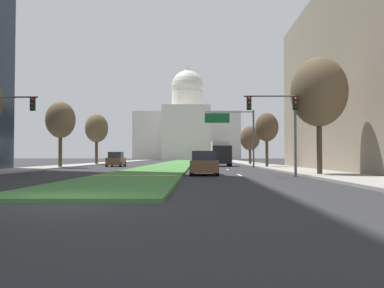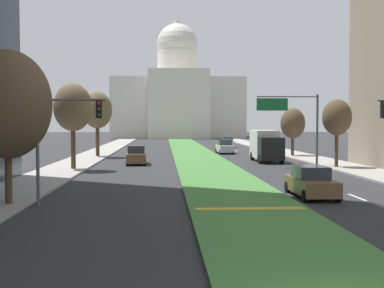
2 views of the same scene
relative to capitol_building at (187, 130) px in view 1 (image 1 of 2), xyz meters
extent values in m
plane|color=#2B2B2D|center=(0.00, -61.93, -10.27)|extent=(276.42, 276.42, 0.00)
cube|color=#427A38|center=(0.00, -68.21, -10.20)|extent=(5.41, 113.08, 0.14)
cube|color=gold|center=(0.00, -112.59, -10.11)|extent=(4.87, 0.50, 0.04)
cube|color=silver|center=(6.47, -108.59, -10.26)|extent=(0.16, 2.40, 0.01)
cube|color=silver|center=(6.47, -97.71, -10.26)|extent=(0.16, 2.40, 0.01)
cube|color=silver|center=(6.47, -86.82, -10.26)|extent=(0.16, 2.40, 0.01)
cube|color=silver|center=(6.47, -78.00, -10.26)|extent=(0.16, 2.40, 0.01)
cube|color=silver|center=(6.47, -64.83, -10.26)|extent=(0.16, 2.40, 0.01)
cube|color=#9E9991|center=(-12.24, -74.49, -10.19)|extent=(4.00, 113.08, 0.15)
cube|color=#9E9991|center=(12.24, -74.49, -10.19)|extent=(4.00, 113.08, 0.15)
cube|color=silver|center=(0.00, 0.89, -2.38)|extent=(34.84, 21.32, 15.79)
cube|color=silver|center=(0.00, -11.77, -1.59)|extent=(15.33, 4.00, 17.36)
cylinder|color=silver|center=(0.00, 0.89, 9.40)|extent=(10.81, 10.81, 7.76)
sphere|color=silver|center=(0.00, 0.89, 15.22)|extent=(11.10, 11.10, 11.10)
cylinder|color=silver|center=(0.00, 0.89, 20.22)|extent=(1.80, 1.80, 3.00)
cylinder|color=#515456|center=(-8.14, -110.60, -5.22)|extent=(3.20, 0.10, 0.10)
cube|color=black|center=(-6.86, -110.60, -5.67)|extent=(0.28, 0.24, 0.84)
sphere|color=red|center=(-6.86, -110.74, -5.39)|extent=(0.18, 0.18, 0.18)
sphere|color=#4C380F|center=(-6.86, -110.74, -5.67)|extent=(0.18, 0.18, 0.18)
sphere|color=#0F4219|center=(-6.86, -110.74, -5.95)|extent=(0.18, 0.18, 0.18)
cylinder|color=#515456|center=(9.74, -110.77, -7.67)|extent=(0.16, 0.16, 5.20)
cube|color=black|center=(9.74, -110.77, -5.67)|extent=(0.28, 0.24, 0.84)
sphere|color=red|center=(9.74, -110.91, -5.39)|extent=(0.18, 0.18, 0.18)
sphere|color=#4C380F|center=(9.74, -110.91, -5.67)|extent=(0.18, 0.18, 0.18)
sphere|color=#0F4219|center=(9.74, -110.91, -5.95)|extent=(0.18, 0.18, 0.18)
cylinder|color=#515456|center=(8.14, -110.77, -5.22)|extent=(3.20, 0.10, 0.10)
cube|color=black|center=(6.86, -110.77, -5.67)|extent=(0.28, 0.24, 0.84)
sphere|color=red|center=(6.86, -110.91, -5.39)|extent=(0.18, 0.18, 0.18)
sphere|color=#4C380F|center=(6.86, -110.91, -5.67)|extent=(0.18, 0.18, 0.18)
sphere|color=#0F4219|center=(6.86, -110.91, -5.95)|extent=(0.18, 0.18, 0.18)
cylinder|color=#515456|center=(9.94, -90.84, -7.02)|extent=(0.20, 0.20, 6.50)
cylinder|color=#515456|center=(7.20, -90.84, -3.97)|extent=(5.48, 0.12, 0.12)
cube|color=#146033|center=(5.83, -90.89, -4.67)|extent=(2.80, 0.08, 1.10)
cylinder|color=#4C3823|center=(11.48, -109.94, -8.11)|extent=(0.34, 0.34, 4.32)
ellipsoid|color=brown|center=(11.48, -109.94, -4.82)|extent=(3.60, 3.60, 4.50)
cylinder|color=#4C3823|center=(-11.33, -92.81, -8.14)|extent=(0.38, 0.38, 4.26)
ellipsoid|color=brown|center=(-11.33, -92.81, -5.01)|extent=(3.19, 3.19, 3.98)
cylinder|color=#4C3823|center=(11.17, -92.40, -8.44)|extent=(0.31, 0.31, 3.66)
ellipsoid|color=brown|center=(11.17, -92.40, -5.82)|extent=(2.51, 2.51, 3.13)
cylinder|color=#4C3823|center=(-11.40, -77.26, -8.08)|extent=(0.43, 0.43, 4.37)
ellipsoid|color=brown|center=(-11.40, -77.26, -4.84)|extent=(3.38, 3.38, 4.22)
cylinder|color=#4C3823|center=(11.33, -77.30, -8.76)|extent=(0.36, 0.36, 3.02)
ellipsoid|color=brown|center=(11.33, -77.30, -6.35)|extent=(2.88, 2.88, 3.60)
cube|color=brown|center=(4.06, -108.36, -9.66)|extent=(1.84, 4.40, 0.78)
cube|color=#282D38|center=(4.06, -108.18, -8.94)|extent=(1.61, 2.11, 0.64)
cylinder|color=black|center=(4.89, -110.11, -9.95)|extent=(0.22, 0.64, 0.64)
cylinder|color=black|center=(3.22, -110.11, -9.95)|extent=(0.22, 0.64, 0.64)
cylinder|color=black|center=(4.90, -106.61, -9.95)|extent=(0.22, 0.64, 0.64)
cylinder|color=black|center=(3.23, -106.61, -9.95)|extent=(0.22, 0.64, 0.64)
cube|color=brown|center=(-6.43, -87.03, -9.61)|extent=(1.99, 4.71, 0.87)
cube|color=#282D38|center=(-6.42, -87.21, -8.83)|extent=(1.67, 2.29, 0.71)
cylinder|color=black|center=(-7.33, -85.20, -9.95)|extent=(0.25, 0.65, 0.64)
cylinder|color=black|center=(-5.70, -85.13, -9.95)|extent=(0.25, 0.65, 0.64)
cylinder|color=black|center=(-7.16, -88.93, -9.95)|extent=(0.25, 0.65, 0.64)
cylinder|color=black|center=(-5.53, -88.86, -9.95)|extent=(0.25, 0.65, 0.64)
cube|color=#BCBCC1|center=(4.06, -71.37, -9.61)|extent=(1.97, 4.38, 0.88)
cube|color=#282D38|center=(4.05, -71.20, -8.81)|extent=(1.67, 2.13, 0.72)
cylinder|color=black|center=(4.95, -73.05, -9.95)|extent=(0.24, 0.65, 0.64)
cylinder|color=black|center=(3.30, -73.11, -9.95)|extent=(0.24, 0.65, 0.64)
cylinder|color=black|center=(4.83, -69.64, -9.95)|extent=(0.24, 0.65, 0.64)
cylinder|color=black|center=(3.17, -69.70, -9.95)|extent=(0.24, 0.65, 0.64)
cube|color=silver|center=(6.65, -54.16, -9.65)|extent=(1.84, 4.36, 0.79)
cube|color=#282D38|center=(6.65, -53.99, -8.94)|extent=(1.62, 2.09, 0.65)
cylinder|color=black|center=(7.49, -55.89, -9.95)|extent=(0.22, 0.64, 0.64)
cylinder|color=black|center=(5.81, -55.89, -9.95)|extent=(0.22, 0.64, 0.64)
cylinder|color=black|center=(7.49, -52.44, -9.95)|extent=(0.22, 0.64, 0.64)
cylinder|color=black|center=(5.82, -52.43, -9.95)|extent=(0.22, 0.64, 0.64)
cube|color=black|center=(6.60, -87.07, -8.82)|extent=(2.30, 2.00, 2.20)
cube|color=silver|center=(6.60, -83.87, -8.47)|extent=(2.30, 4.40, 2.80)
cylinder|color=black|center=(7.65, -87.07, -9.82)|extent=(0.30, 0.90, 0.90)
cylinder|color=black|center=(5.55, -87.07, -9.82)|extent=(0.30, 0.90, 0.90)
cylinder|color=black|center=(7.65, -82.77, -9.82)|extent=(0.30, 0.90, 0.90)
cylinder|color=black|center=(5.55, -82.77, -9.82)|extent=(0.30, 0.90, 0.90)
camera|label=1|loc=(3.66, -135.42, -8.97)|focal=36.91mm
camera|label=2|loc=(-3.82, -133.95, -6.30)|focal=45.81mm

